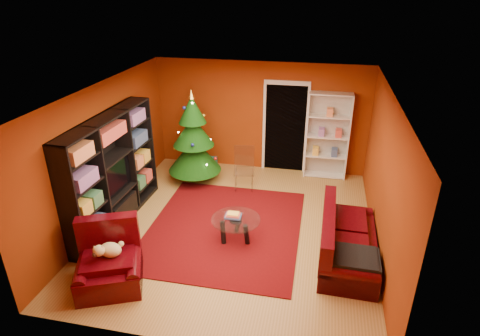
% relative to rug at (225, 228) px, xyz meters
% --- Properties ---
extents(floor, '(5.00, 5.50, 0.05)m').
position_rel_rug_xyz_m(floor, '(0.19, 0.09, -0.03)').
color(floor, olive).
rests_on(floor, ground).
extents(ceiling, '(5.00, 5.50, 0.05)m').
position_rel_rug_xyz_m(ceiling, '(0.19, 0.09, 2.62)').
color(ceiling, silver).
rests_on(ceiling, wall_back).
extents(wall_back, '(5.00, 0.05, 2.60)m').
position_rel_rug_xyz_m(wall_back, '(0.19, 2.86, 1.29)').
color(wall_back, '#8B320C').
rests_on(wall_back, ground).
extents(wall_left, '(0.05, 5.50, 2.60)m').
position_rel_rug_xyz_m(wall_left, '(-2.33, 0.09, 1.29)').
color(wall_left, '#8B320C').
rests_on(wall_left, ground).
extents(wall_right, '(0.05, 5.50, 2.60)m').
position_rel_rug_xyz_m(wall_right, '(2.72, 0.09, 1.29)').
color(wall_right, '#8B320C').
rests_on(wall_right, ground).
extents(doorway, '(1.06, 0.60, 2.16)m').
position_rel_rug_xyz_m(doorway, '(0.79, 2.82, 1.04)').
color(doorway, black).
rests_on(doorway, floor).
extents(rug, '(2.79, 3.25, 0.02)m').
position_rel_rug_xyz_m(rug, '(0.00, 0.00, 0.00)').
color(rug, '#5B080A').
rests_on(rug, floor).
extents(media_unit, '(0.50, 2.73, 2.09)m').
position_rel_rug_xyz_m(media_unit, '(-2.08, -0.14, 1.03)').
color(media_unit, black).
rests_on(media_unit, floor).
extents(christmas_tree, '(1.51, 1.51, 2.15)m').
position_rel_rug_xyz_m(christmas_tree, '(-1.15, 1.83, 1.03)').
color(christmas_tree, '#0C3E0B').
rests_on(christmas_tree, floor).
extents(gift_box_teal, '(0.32, 0.32, 0.30)m').
position_rel_rug_xyz_m(gift_box_teal, '(-0.96, 2.43, 0.14)').
color(gift_box_teal, '#1D7477').
rests_on(gift_box_teal, floor).
extents(gift_box_green, '(0.33, 0.33, 0.26)m').
position_rel_rug_xyz_m(gift_box_green, '(-0.89, 2.15, 0.12)').
color(gift_box_green, '#236F27').
rests_on(gift_box_green, floor).
extents(white_bookshelf, '(0.96, 0.35, 2.06)m').
position_rel_rug_xyz_m(white_bookshelf, '(1.78, 2.66, 0.99)').
color(white_bookshelf, white).
rests_on(white_bookshelf, floor).
extents(armchair, '(1.33, 1.33, 0.79)m').
position_rel_rug_xyz_m(armchair, '(-1.34, -1.83, 0.39)').
color(armchair, '#340309').
rests_on(armchair, rug).
extents(dog, '(0.49, 0.43, 0.26)m').
position_rel_rug_xyz_m(dog, '(-1.31, -1.76, 0.58)').
color(dog, beige).
rests_on(dog, armchair).
extents(sofa, '(0.93, 1.98, 0.84)m').
position_rel_rug_xyz_m(sofa, '(2.21, -0.43, 0.41)').
color(sofa, '#340309').
rests_on(sofa, rug).
extents(coffee_table, '(0.91, 0.91, 0.55)m').
position_rel_rug_xyz_m(coffee_table, '(0.28, -0.32, 0.22)').
color(coffee_table, gray).
rests_on(coffee_table, rug).
extents(acrylic_chair, '(0.52, 0.55, 0.87)m').
position_rel_rug_xyz_m(acrylic_chair, '(0.05, 1.62, 0.42)').
color(acrylic_chair, '#66605B').
rests_on(acrylic_chair, rug).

